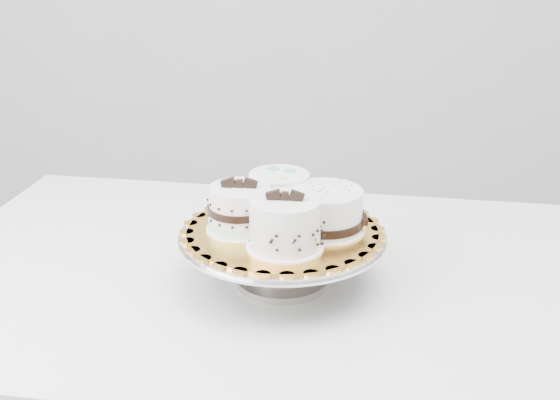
{
  "coord_description": "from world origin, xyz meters",
  "views": [
    {
      "loc": [
        -0.02,
        -1.02,
        1.32
      ],
      "look_at": [
        0.02,
        0.03,
        0.9
      ],
      "focal_mm": 45.0,
      "sensor_mm": 36.0,
      "label": 1
    }
  ],
  "objects_px": {
    "cake_stand": "(283,248)",
    "cake_swirl": "(285,225)",
    "table": "(260,307)",
    "cake_banded": "(240,210)",
    "cake_board": "(283,231)",
    "cake_dots": "(279,194)",
    "cake_ribbon": "(326,211)"
  },
  "relations": [
    {
      "from": "cake_stand",
      "to": "cake_dots",
      "type": "height_order",
      "value": "cake_dots"
    },
    {
      "from": "cake_board",
      "to": "cake_stand",
      "type": "bearing_deg",
      "value": 0.0
    },
    {
      "from": "table",
      "to": "cake_banded",
      "type": "xyz_separation_m",
      "value": [
        -0.03,
        -0.04,
        0.21
      ]
    },
    {
      "from": "cake_board",
      "to": "cake_dots",
      "type": "relative_size",
      "value": 2.33
    },
    {
      "from": "cake_board",
      "to": "cake_ribbon",
      "type": "height_order",
      "value": "cake_ribbon"
    },
    {
      "from": "cake_board",
      "to": "cake_banded",
      "type": "distance_m",
      "value": 0.08
    },
    {
      "from": "cake_swirl",
      "to": "cake_banded",
      "type": "height_order",
      "value": "cake_swirl"
    },
    {
      "from": "table",
      "to": "cake_board",
      "type": "xyz_separation_m",
      "value": [
        0.04,
        -0.05,
        0.17
      ]
    },
    {
      "from": "cake_stand",
      "to": "cake_swirl",
      "type": "relative_size",
      "value": 2.75
    },
    {
      "from": "cake_board",
      "to": "cake_ribbon",
      "type": "xyz_separation_m",
      "value": [
        0.07,
        -0.0,
        0.03
      ]
    },
    {
      "from": "cake_banded",
      "to": "cake_dots",
      "type": "bearing_deg",
      "value": 48.71
    },
    {
      "from": "cake_stand",
      "to": "cake_banded",
      "type": "bearing_deg",
      "value": 175.48
    },
    {
      "from": "cake_stand",
      "to": "cake_banded",
      "type": "distance_m",
      "value": 0.1
    },
    {
      "from": "cake_dots",
      "to": "cake_ribbon",
      "type": "height_order",
      "value": "cake_dots"
    },
    {
      "from": "table",
      "to": "cake_stand",
      "type": "height_order",
      "value": "cake_stand"
    },
    {
      "from": "table",
      "to": "cake_swirl",
      "type": "height_order",
      "value": "cake_swirl"
    },
    {
      "from": "cake_stand",
      "to": "cake_board",
      "type": "relative_size",
      "value": 1.09
    },
    {
      "from": "cake_board",
      "to": "cake_dots",
      "type": "bearing_deg",
      "value": 92.86
    },
    {
      "from": "cake_swirl",
      "to": "cake_banded",
      "type": "relative_size",
      "value": 1.11
    },
    {
      "from": "table",
      "to": "cake_banded",
      "type": "height_order",
      "value": "cake_banded"
    },
    {
      "from": "table",
      "to": "cake_stand",
      "type": "bearing_deg",
      "value": -40.37
    },
    {
      "from": "table",
      "to": "cake_banded",
      "type": "bearing_deg",
      "value": -113.94
    },
    {
      "from": "cake_ribbon",
      "to": "cake_stand",
      "type": "bearing_deg",
      "value": 173.72
    },
    {
      "from": "cake_ribbon",
      "to": "cake_board",
      "type": "bearing_deg",
      "value": 173.72
    },
    {
      "from": "cake_stand",
      "to": "cake_banded",
      "type": "relative_size",
      "value": 3.04
    },
    {
      "from": "table",
      "to": "cake_board",
      "type": "bearing_deg",
      "value": -40.37
    },
    {
      "from": "cake_stand",
      "to": "cake_dots",
      "type": "relative_size",
      "value": 2.54
    },
    {
      "from": "table",
      "to": "cake_board",
      "type": "distance_m",
      "value": 0.18
    },
    {
      "from": "cake_swirl",
      "to": "cake_dots",
      "type": "height_order",
      "value": "cake_swirl"
    },
    {
      "from": "cake_board",
      "to": "cake_swirl",
      "type": "distance_m",
      "value": 0.08
    },
    {
      "from": "table",
      "to": "cake_ribbon",
      "type": "height_order",
      "value": "cake_ribbon"
    },
    {
      "from": "cake_stand",
      "to": "cake_ribbon",
      "type": "distance_m",
      "value": 0.1
    }
  ]
}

